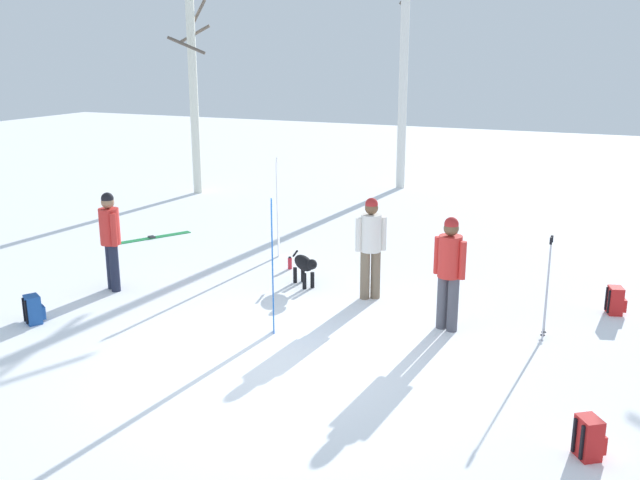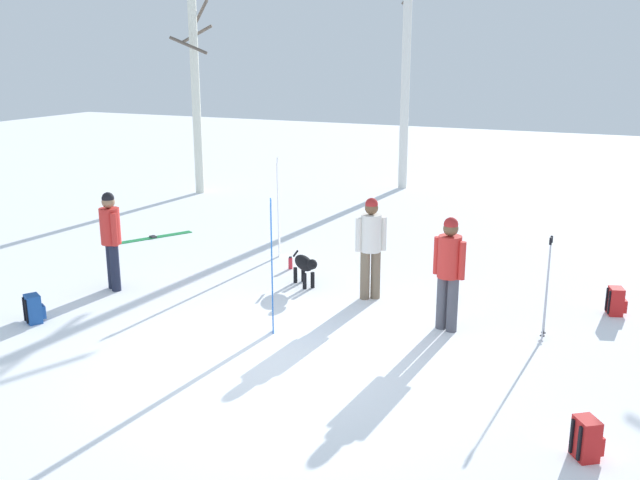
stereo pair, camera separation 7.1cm
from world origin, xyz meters
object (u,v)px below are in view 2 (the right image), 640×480
(ski_pair_lying_0, at_px, (155,237))
(water_bottle_0, at_px, (451,292))
(person_2, at_px, (111,235))
(backpack_2, at_px, (586,439))
(person_1, at_px, (371,242))
(water_bottle_1, at_px, (290,263))
(dog, at_px, (305,265))
(backpack_0, at_px, (616,301))
(birch_tree_1, at_px, (407,50))
(person_0, at_px, (449,267))
(ski_pair_planted_0, at_px, (272,267))
(ski_pair_planted_1, at_px, (279,208))
(ski_poles_0, at_px, (547,285))
(backpack_1, at_px, (34,309))
(birch_tree_0, at_px, (196,92))

(ski_pair_lying_0, xyz_separation_m, water_bottle_0, (6.98, -1.28, 0.12))
(person_2, bearing_deg, backpack_2, -15.80)
(person_1, bearing_deg, water_bottle_1, 154.51)
(dog, distance_m, backpack_0, 5.10)
(person_2, distance_m, dog, 3.36)
(person_1, height_order, ski_pair_lying_0, person_1)
(person_2, xyz_separation_m, water_bottle_1, (2.26, 2.31, -0.87))
(birch_tree_1, bearing_deg, person_2, -98.76)
(person_2, bearing_deg, person_0, 5.56)
(ski_pair_lying_0, relative_size, backpack_0, 3.61)
(birch_tree_1, bearing_deg, ski_pair_planted_0, -81.61)
(person_0, height_order, backpack_0, person_0)
(person_2, height_order, ski_pair_planted_1, ski_pair_planted_1)
(person_0, relative_size, dog, 2.38)
(ski_pair_planted_1, relative_size, ski_poles_0, 1.33)
(ski_pair_lying_0, bearing_deg, ski_pair_planted_0, -36.95)
(dog, distance_m, birch_tree_1, 10.24)
(person_0, bearing_deg, ski_pair_lying_0, 160.32)
(person_2, height_order, backpack_0, person_2)
(birch_tree_1, bearing_deg, ski_poles_0, -62.22)
(dog, distance_m, ski_pair_lying_0, 4.76)
(person_0, xyz_separation_m, water_bottle_1, (-3.46, 1.75, -0.87))
(person_0, bearing_deg, ski_pair_planted_0, -154.42)
(ski_pair_planted_1, distance_m, backpack_1, 5.07)
(person_1, distance_m, ski_pair_planted_0, 2.10)
(backpack_1, relative_size, birch_tree_1, 0.06)
(ski_pair_lying_0, height_order, backpack_0, backpack_0)
(person_0, xyz_separation_m, dog, (-2.78, 0.96, -0.59))
(person_0, height_order, backpack_1, person_0)
(person_0, relative_size, ski_pair_lying_0, 1.08)
(person_1, relative_size, birch_tree_1, 0.22)
(backpack_1, xyz_separation_m, birch_tree_1, (1.77, 12.74, 3.82))
(backpack_2, height_order, water_bottle_1, backpack_2)
(dog, distance_m, water_bottle_0, 2.56)
(birch_tree_0, bearing_deg, water_bottle_0, -34.01)
(ski_poles_0, bearing_deg, ski_pair_planted_1, 158.14)
(water_bottle_1, bearing_deg, ski_pair_planted_1, 131.81)
(person_2, relative_size, backpack_0, 3.90)
(person_0, xyz_separation_m, water_bottle_0, (-0.25, 1.31, -0.85))
(ski_pair_lying_0, xyz_separation_m, ski_poles_0, (8.60, -2.36, 0.80))
(person_1, distance_m, water_bottle_1, 2.33)
(ski_pair_lying_0, bearing_deg, ski_poles_0, -15.35)
(water_bottle_0, xyz_separation_m, water_bottle_1, (-3.21, 0.45, -0.02))
(person_0, xyz_separation_m, ski_pair_planted_1, (-4.03, 2.39, 0.02))
(person_2, xyz_separation_m, backpack_1, (-0.08, -1.74, -0.77))
(backpack_1, relative_size, water_bottle_0, 1.62)
(ski_pair_lying_0, distance_m, birch_tree_0, 5.89)
(dog, distance_m, ski_pair_planted_1, 2.00)
(person_1, distance_m, backpack_0, 3.95)
(water_bottle_1, bearing_deg, backpack_2, -38.94)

